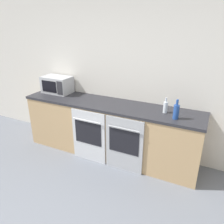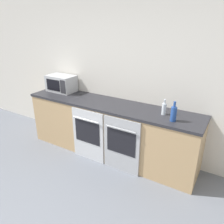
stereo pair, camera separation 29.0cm
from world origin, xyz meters
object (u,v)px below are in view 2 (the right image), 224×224
object	(u,v)px
microwave	(61,83)
bottle_clear	(164,109)
oven_left	(88,135)
bottle_blue	(174,114)
oven_right	(121,145)

from	to	relation	value
microwave	bottle_clear	size ratio (longest dim) A/B	2.32
oven_left	bottle_blue	bearing A→B (deg)	8.26
bottle_blue	bottle_clear	bearing A→B (deg)	139.13
microwave	oven_right	bearing A→B (deg)	-16.14
oven_left	bottle_blue	xyz separation A→B (m)	(1.28, 0.19, 0.59)
oven_right	microwave	world-z (taller)	microwave
microwave	bottle_clear	world-z (taller)	microwave
oven_right	microwave	xyz separation A→B (m)	(-1.53, 0.44, 0.63)
oven_left	microwave	size ratio (longest dim) A/B	1.67
oven_right	bottle_clear	size ratio (longest dim) A/B	3.87
microwave	oven_left	bearing A→B (deg)	-25.84
oven_right	bottle_clear	distance (m)	0.83
oven_left	bottle_clear	world-z (taller)	bottle_clear
bottle_clear	microwave	bearing A→B (deg)	177.08
bottle_blue	bottle_clear	distance (m)	0.24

